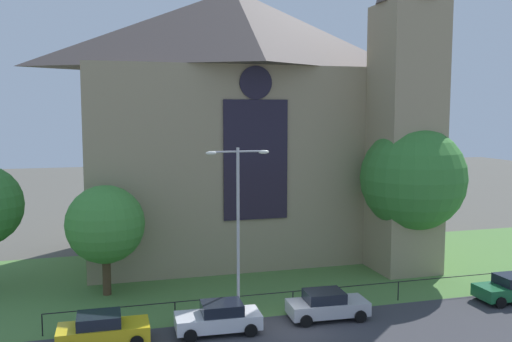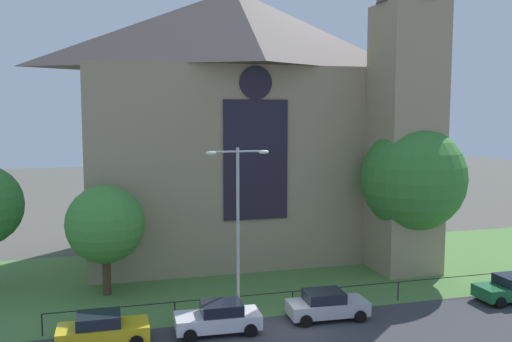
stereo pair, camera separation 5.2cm
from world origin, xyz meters
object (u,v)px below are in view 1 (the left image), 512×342
at_px(parked_car_yellow, 103,329).
at_px(parked_car_silver, 327,305).
at_px(parked_car_white, 219,318).
at_px(tree_right_near, 413,179).
at_px(church_building, 246,120).
at_px(parked_car_green, 512,288).
at_px(streetlamp_near, 238,212).
at_px(tree_left_near, 105,224).

relative_size(parked_car_yellow, parked_car_silver, 0.99).
bearing_deg(parked_car_white, tree_right_near, -153.00).
bearing_deg(church_building, parked_car_silver, -87.74).
bearing_deg(parked_car_white, parked_car_green, -177.56).
distance_m(tree_right_near, parked_car_white, 17.20).
height_order(streetlamp_near, parked_car_white, streetlamp_near).
bearing_deg(parked_car_yellow, streetlamp_near, 14.70).
bearing_deg(tree_right_near, parked_car_white, -155.30).
relative_size(streetlamp_near, parked_car_yellow, 2.14).
distance_m(parked_car_yellow, parked_car_green, 22.89).
bearing_deg(tree_left_near, parked_car_yellow, -92.19).
relative_size(church_building, parked_car_white, 6.09).
xyz_separation_m(streetlamp_near, parked_car_silver, (4.45, -1.45, -4.94)).
bearing_deg(streetlamp_near, tree_left_near, 139.61).
bearing_deg(streetlamp_near, parked_car_yellow, -166.02).
xyz_separation_m(tree_left_near, parked_car_silver, (11.15, -7.15, -3.52)).
bearing_deg(tree_left_near, parked_car_green, -18.11).
relative_size(parked_car_white, parked_car_silver, 1.00).
bearing_deg(parked_car_white, streetlamp_near, -126.95).
distance_m(church_building, parked_car_white, 18.45).
xyz_separation_m(streetlamp_near, parked_car_white, (-1.42, -1.74, -4.94)).
bearing_deg(parked_car_yellow, parked_car_silver, 2.16).
relative_size(tree_left_near, tree_right_near, 0.66).
relative_size(church_building, parked_car_yellow, 6.16).
height_order(parked_car_yellow, parked_car_green, same).
xyz_separation_m(tree_left_near, tree_right_near, (20.02, -0.65, 2.14)).
distance_m(tree_left_near, parked_car_yellow, 8.23).
xyz_separation_m(church_building, parked_car_green, (12.04, -14.85, -9.53)).
relative_size(tree_right_near, parked_car_silver, 2.33).
bearing_deg(streetlamp_near, tree_right_near, 20.73).
height_order(streetlamp_near, parked_car_green, streetlamp_near).
xyz_separation_m(church_building, streetlamp_near, (-3.88, -13.15, -4.59)).
relative_size(streetlamp_near, parked_car_silver, 2.11).
bearing_deg(tree_left_near, parked_car_silver, -32.66).
bearing_deg(parked_car_silver, tree_right_near, 38.93).
bearing_deg(tree_left_near, tree_right_near, -1.86).
height_order(streetlamp_near, parked_car_silver, streetlamp_near).
bearing_deg(tree_right_near, tree_left_near, 178.14).
bearing_deg(parked_car_yellow, tree_left_near, 88.53).
distance_m(parked_car_silver, parked_car_green, 11.47).
xyz_separation_m(church_building, parked_car_white, (-5.30, -14.89, -9.53)).
relative_size(parked_car_white, parked_car_green, 1.02).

